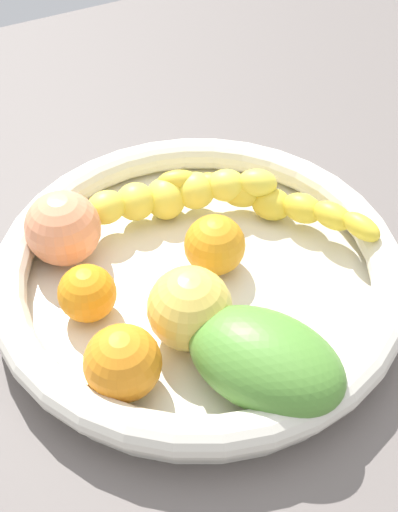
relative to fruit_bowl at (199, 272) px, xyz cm
name	(u,v)px	position (x,y,z in cm)	size (l,w,h in cm)	color
kitchen_counter	(199,301)	(0.00, 0.00, -3.98)	(120.00, 120.00, 3.00)	#615955
fruit_bowl	(199,272)	(0.00, 0.00, 0.00)	(36.92, 36.92, 4.83)	silver
banana_draped_left	(167,197)	(1.08, 8.69, 1.92)	(21.80, 8.43, 4.97)	yellow
banana_draped_right	(270,202)	(9.75, 3.65, 1.68)	(15.40, 17.63, 4.69)	yellow
orange_front	(215,245)	(2.00, 0.74, 1.90)	(5.57, 5.57, 5.57)	orange
orange_mid_left	(87,293)	(-10.17, 0.98, 1.62)	(5.01, 5.01, 5.01)	orange
orange_mid_right	(123,363)	(-10.46, -7.31, 2.14)	(6.05, 6.05, 6.05)	orange
mango_green	(266,361)	(-0.86, -12.33, 2.33)	(12.63, 8.35, 6.43)	#538D34
peach_blush	(63,228)	(-9.46, 8.51, 2.59)	(6.96, 6.96, 6.96)	#F99668
apple_yellow	(190,308)	(-3.66, -5.29, 2.61)	(6.99, 6.99, 6.99)	#E5C552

